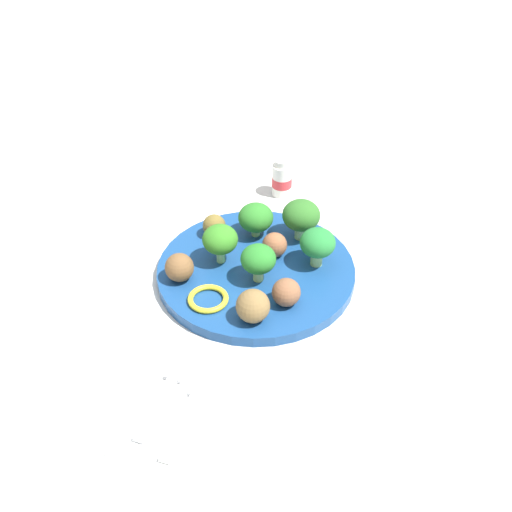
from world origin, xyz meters
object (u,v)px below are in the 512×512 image
Objects in this scene: plate at (256,271)px; meatball_near_rim at (286,292)px; broccoli_floret_front_left at (220,240)px; meatball_mid_left at (275,245)px; napkin at (176,406)px; fork at (164,394)px; pepper_ring_front_right at (208,299)px; knife at (192,403)px; broccoli_floret_center at (318,244)px; broccoli_floret_far_rim at (256,218)px; broccoli_floret_back_right at (258,260)px; meatball_far_rim at (253,306)px; meatball_front_right at (179,267)px; meatball_back_left at (214,226)px; broccoli_floret_mid_left at (301,216)px; yogurt_bottle at (282,179)px.

meatball_near_rim is at bearing -128.30° from plate.
broccoli_floret_front_left is 1.63× the size of meatball_mid_left.
plate is 1.65× the size of napkin.
broccoli_floret_front_left is 0.26m from napkin.
napkin is 0.02m from fork.
pepper_ring_front_right is at bearing -165.17° from broccoli_floret_front_left.
knife is (-0.15, -0.06, -0.01)m from pepper_ring_front_right.
plate is at bearing 51.70° from meatball_near_rim.
broccoli_floret_center is at bearing -16.28° from fork.
broccoli_floret_back_right reaches higher than broccoli_floret_far_rim.
broccoli_floret_center is 1.32× the size of meatball_far_rim.
napkin is (-0.19, -0.10, -0.03)m from meatball_front_right.
fork is (0.01, 0.02, 0.00)m from napkin.
meatball_front_right is at bearing 66.02° from pepper_ring_front_right.
meatball_front_right is 0.13m from meatball_far_rim.
meatball_mid_left reaches higher than plate.
fork is (-0.18, -0.08, -0.03)m from meatball_front_right.
broccoli_floret_front_left is 0.13m from meatball_near_rim.
pepper_ring_front_right is (0.01, 0.07, -0.02)m from meatball_far_rim.
broccoli_floret_front_left reaches higher than meatball_mid_left.
broccoli_floret_front_left is at bearing 10.45° from fork.
meatball_back_left is at bearing 56.43° from broccoli_floret_back_right.
fork is (-0.15, -0.02, -0.01)m from pepper_ring_front_right.
broccoli_floret_center reaches higher than plate.
fork is at bearing -171.95° from pepper_ring_front_right.
napkin is at bearing -165.64° from broccoli_floret_front_left.
fork is at bearing 173.23° from broccoli_floret_mid_left.
meatball_front_right is (-0.10, 0.10, 0.00)m from meatball_mid_left.
napkin is (-0.25, -0.01, -0.01)m from plate.
meatball_mid_left is at bearing -19.44° from plate.
plate is 4.82× the size of broccoli_floret_center.
broccoli_floret_back_right is at bearing 61.00° from meatball_near_rim.
plate is 5.13× the size of pepper_ring_front_right.
knife is at bearing 170.54° from broccoli_floret_center.
meatball_front_right reaches higher than meatball_near_rim.
meatball_mid_left reaches higher than knife.
pepper_ring_front_right is at bearing 84.39° from meatball_far_rim.
broccoli_floret_center is at bearing -61.56° from plate.
broccoli_floret_far_rim reaches higher than meatball_far_rim.
meatball_near_rim reaches higher than pepper_ring_front_right.
broccoli_floret_front_left is 0.22m from yogurt_bottle.
yogurt_bottle is (0.46, 0.08, 0.02)m from knife.
broccoli_floret_mid_left is 0.15m from meatball_near_rim.
meatball_mid_left is 0.90× the size of meatball_front_right.
broccoli_floret_back_right is 0.24m from yogurt_bottle.
napkin is 0.02m from knife.
meatball_near_rim is (-0.12, -0.10, -0.01)m from broccoli_floret_far_rim.
yogurt_bottle is (0.18, 0.06, -0.00)m from meatball_mid_left.
yogurt_bottle is (0.30, 0.02, 0.01)m from pepper_ring_front_right.
meatball_mid_left is 0.28m from knife.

